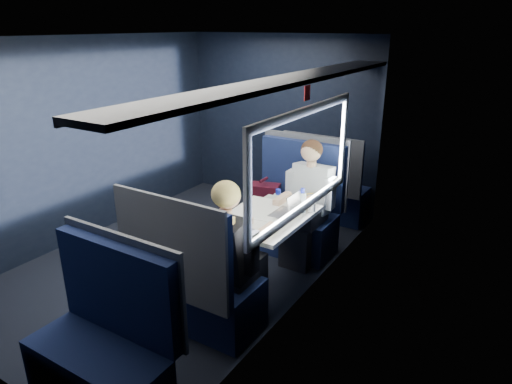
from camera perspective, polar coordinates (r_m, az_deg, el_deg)
The scene contains 13 objects.
ground at distance 5.09m, azimuth -8.74°, elevation -8.26°, with size 2.80×4.20×0.01m, color black.
room_shell at distance 4.57m, azimuth -9.50°, elevation 8.24°, with size 3.00×4.40×2.40m.
table at distance 4.25m, azimuth 1.52°, elevation -3.95°, with size 0.62×1.00×0.74m.
seat_bay_near at distance 5.14m, azimuth 4.46°, elevation -2.50°, with size 1.08×0.62×1.26m.
seat_bay_far at distance 3.83m, azimuth -7.69°, elevation -11.32°, with size 1.04×0.62×1.26m.
seat_row_front at distance 5.92m, azimuth 8.76°, elevation 0.31°, with size 1.04×0.51×1.16m.
seat_row_back at distance 3.31m, azimuth -18.28°, elevation -18.10°, with size 1.04×0.51×1.16m.
man at distance 4.78m, azimuth 6.46°, elevation -0.57°, with size 0.53×0.56×1.32m.
woman at distance 3.65m, azimuth -3.19°, elevation -7.12°, with size 0.53×0.56×1.32m.
papers at distance 4.27m, azimuth 0.36°, elevation -2.69°, with size 0.53×0.77×0.01m, color white.
laptop at distance 4.22m, azimuth 4.33°, elevation -2.16°, with size 0.23×0.30×0.22m.
bottle_small at distance 4.29m, azimuth 5.80°, elevation -1.22°, with size 0.07×0.07×0.24m.
cup at distance 4.33m, azimuth 6.98°, elevation -1.89°, with size 0.07×0.07×0.09m, color white.
Camera 1 is at (2.97, -3.36, 2.41)m, focal length 32.00 mm.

